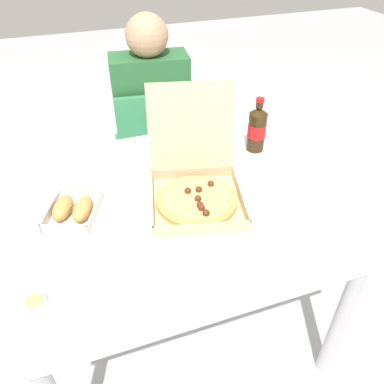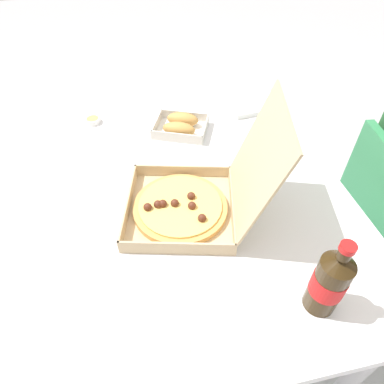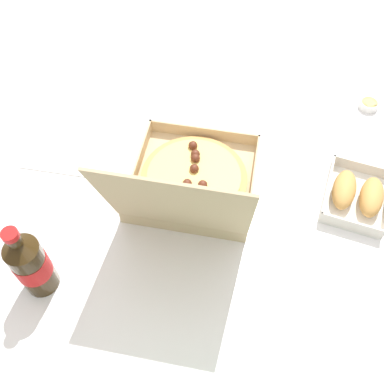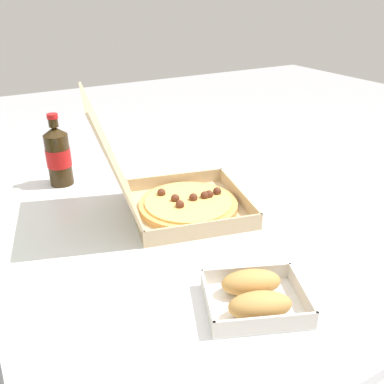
# 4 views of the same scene
# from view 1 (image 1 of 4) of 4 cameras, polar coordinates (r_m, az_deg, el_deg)

# --- Properties ---
(ground_plane) EXTENTS (10.00, 10.00, 0.00)m
(ground_plane) POSITION_cam_1_polar(r_m,az_deg,el_deg) (1.84, -1.93, -18.51)
(ground_plane) COLOR #B2B2B7
(dining_table) EXTENTS (1.12, 0.95, 0.70)m
(dining_table) POSITION_cam_1_polar(r_m,az_deg,el_deg) (1.36, -2.48, -3.65)
(dining_table) COLOR white
(dining_table) RESTS_ON ground_plane
(chair) EXTENTS (0.45, 0.45, 0.83)m
(chair) POSITION_cam_1_polar(r_m,az_deg,el_deg) (2.03, -5.62, 6.42)
(chair) COLOR #338451
(chair) RESTS_ON ground_plane
(diner_person) EXTENTS (0.38, 0.44, 1.15)m
(diner_person) POSITION_cam_1_polar(r_m,az_deg,el_deg) (1.98, -6.20, 12.39)
(diner_person) COLOR #333847
(diner_person) RESTS_ON ground_plane
(pizza_box_open) EXTENTS (0.39, 0.46, 0.34)m
(pizza_box_open) POSITION_cam_1_polar(r_m,az_deg,el_deg) (1.29, 0.58, 0.74)
(pizza_box_open) COLOR tan
(pizza_box_open) RESTS_ON dining_table
(bread_side_box) EXTENTS (0.21, 0.23, 0.06)m
(bread_side_box) POSITION_cam_1_polar(r_m,az_deg,el_deg) (1.29, -17.46, -2.54)
(bread_side_box) COLOR white
(bread_side_box) RESTS_ON dining_table
(cola_bottle) EXTENTS (0.07, 0.07, 0.22)m
(cola_bottle) POSITION_cam_1_polar(r_m,az_deg,el_deg) (1.56, 9.73, 9.36)
(cola_bottle) COLOR #33230F
(cola_bottle) RESTS_ON dining_table
(paper_menu) EXTENTS (0.24, 0.19, 0.00)m
(paper_menu) POSITION_cam_1_polar(r_m,az_deg,el_deg) (1.34, 16.32, -1.68)
(paper_menu) COLOR white
(paper_menu) RESTS_ON dining_table
(napkin_pile) EXTENTS (0.12, 0.12, 0.02)m
(napkin_pile) POSITION_cam_1_polar(r_m,az_deg,el_deg) (1.53, -21.50, 2.78)
(napkin_pile) COLOR white
(napkin_pile) RESTS_ON dining_table
(dipping_sauce_cup) EXTENTS (0.06, 0.06, 0.02)m
(dipping_sauce_cup) POSITION_cam_1_polar(r_m,az_deg,el_deg) (1.08, -22.52, -15.08)
(dipping_sauce_cup) COLOR white
(dipping_sauce_cup) RESTS_ON dining_table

